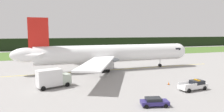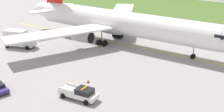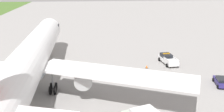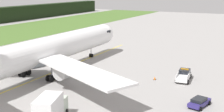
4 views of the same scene
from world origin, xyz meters
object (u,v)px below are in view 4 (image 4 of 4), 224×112
Objects in this scene: airliner at (45,51)px; catering_truck at (50,109)px; apron_cone at (155,78)px; staff_car at (199,102)px; ops_pickup_truck at (184,75)px.

catering_truck is at bearing -139.20° from airliner.
catering_truck is 23.80m from apron_cone.
staff_car is (-2.43, -29.35, -3.97)m from airliner.
ops_pickup_truck is at bearing -69.50° from airliner.
ops_pickup_truck reaches higher than apron_cone.
catering_truck reaches higher than ops_pickup_truck.
staff_car is at bearing -94.73° from airliner.
staff_car is at bearing -47.58° from catering_truck.
ops_pickup_truck is at bearing -64.11° from apron_cone.
airliner reaches higher than ops_pickup_truck.
ops_pickup_truck is at bearing 23.96° from staff_car.
apron_cone is at bearing -13.13° from catering_truck.
apron_cone is (23.12, -5.39, -1.63)m from catering_truck.
airliner is 29.72m from staff_car.
airliner is 21.11m from apron_cone.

